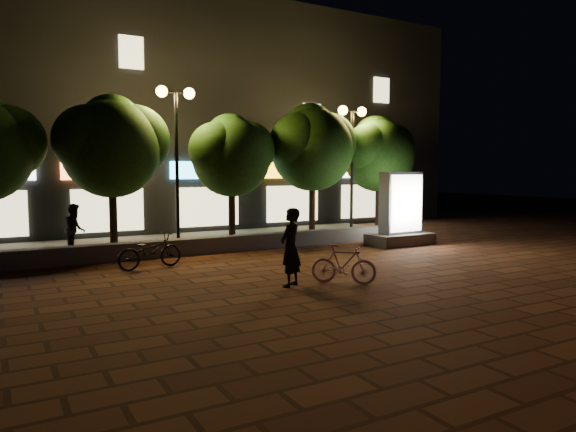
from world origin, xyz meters
TOP-DOWN VIEW (x-y plane):
  - ground at (0.00, 0.00)m, footprint 80.00×80.00m
  - retaining_wall at (0.00, 4.00)m, footprint 16.00×0.45m
  - sidewalk at (0.00, 6.50)m, footprint 16.00×5.00m
  - building_block at (-0.01, 12.99)m, footprint 28.00×8.12m
  - tree_left at (-3.45, 5.46)m, footprint 3.60×3.00m
  - tree_mid at (0.55, 5.46)m, footprint 3.24×2.70m
  - tree_right at (3.86, 5.46)m, footprint 3.72×3.10m
  - tree_far_right at (7.05, 5.46)m, footprint 3.48×2.90m
  - street_lamp_left at (-1.50, 5.20)m, footprint 1.26×0.36m
  - street_lamp_right at (5.50, 5.20)m, footprint 1.26×0.36m
  - ad_kiosk at (5.62, 2.49)m, footprint 2.38×1.26m
  - scooter_pink at (0.18, -1.71)m, footprint 1.37×1.34m
  - rider at (-1.00, -1.34)m, footprint 0.77×0.70m
  - scooter_parked at (-3.18, 2.31)m, footprint 1.86×0.93m
  - pedestrian at (-4.63, 5.35)m, footprint 0.65×0.80m

SIDE VIEW (x-z plane):
  - ground at x=0.00m, z-range 0.00..0.00m
  - sidewalk at x=0.00m, z-range 0.00..0.08m
  - retaining_wall at x=0.00m, z-range 0.00..0.50m
  - scooter_pink at x=0.18m, z-range 0.00..0.90m
  - scooter_parked at x=-3.18m, z-range 0.00..0.93m
  - pedestrian at x=-4.63m, z-range 0.08..1.60m
  - rider at x=-1.00m, z-range 0.00..1.76m
  - ad_kiosk at x=5.62m, z-range -0.25..2.29m
  - tree_mid at x=0.55m, z-range 0.97..5.47m
  - tree_far_right at x=7.05m, z-range 0.99..5.75m
  - tree_left at x=-3.45m, z-range 1.00..5.89m
  - tree_right at x=3.86m, z-range 1.03..6.10m
  - street_lamp_right at x=5.50m, z-range 1.40..6.38m
  - street_lamp_left at x=-1.50m, z-range 1.44..6.62m
  - building_block at x=-0.01m, z-range -0.65..10.65m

